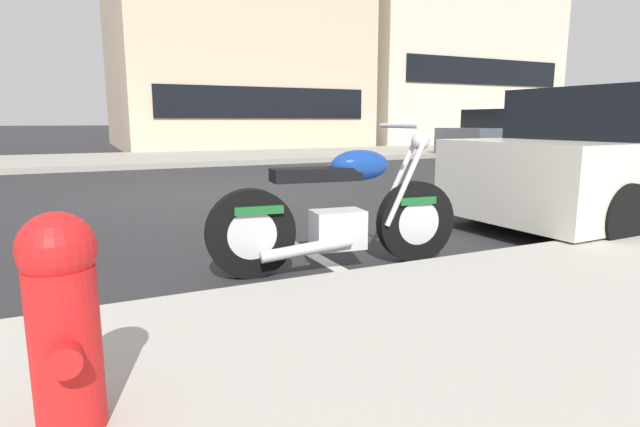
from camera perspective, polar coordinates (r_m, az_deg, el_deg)
The scene contains 8 objects.
ground_plane at distance 8.25m, azimuth -12.67°, elevation 2.02°, with size 260.00×260.00×0.00m, color #28282B.
sidewalk_far_curb at distance 20.68m, azimuth 16.49°, elevation 6.89°, with size 120.00×5.00×0.14m, color gray.
parking_stall_stripe at distance 4.26m, azimuth 0.56°, elevation -5.36°, with size 0.12×2.20×0.01m, color silver.
parked_motorcycle at distance 3.98m, azimuth 2.28°, elevation -0.05°, with size 2.04×0.62×1.13m.
parked_car_mid_block at distance 6.77m, azimuth 30.88°, elevation 5.04°, with size 4.12×1.94×1.50m.
car_opposite_curb at distance 17.41m, azimuth 19.77°, elevation 8.20°, with size 4.26×2.16×1.50m.
fire_hydrant at distance 1.88m, azimuth -26.71°, elevation -10.29°, with size 0.24×0.36×0.74m.
townhouse_far_uphill at distance 24.07m, azimuth -10.67°, elevation 17.04°, with size 9.27×10.87×8.09m.
Camera 1 is at (-1.81, -7.97, 1.15)m, focal length 28.71 mm.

